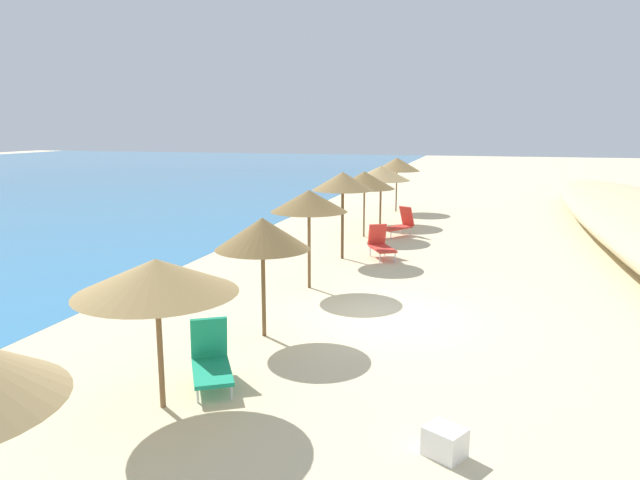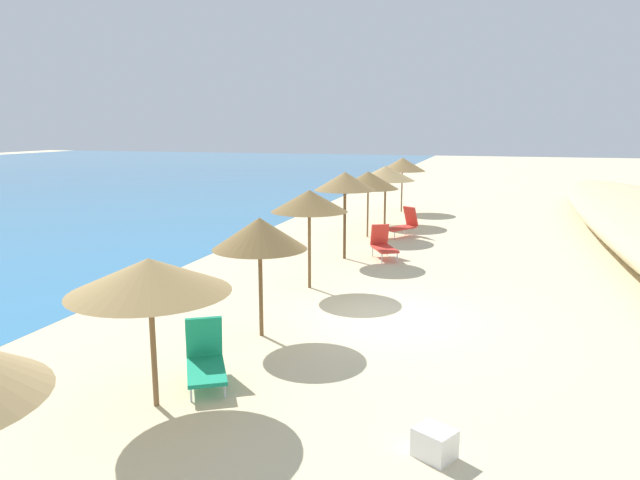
{
  "view_description": "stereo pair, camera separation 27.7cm",
  "coord_description": "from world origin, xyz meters",
  "px_view_note": "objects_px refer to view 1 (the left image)",
  "views": [
    {
      "loc": [
        -13.15,
        -2.19,
        4.44
      ],
      "look_at": [
        1.72,
        2.06,
        1.44
      ],
      "focal_mm": 32.91,
      "sensor_mm": 36.0,
      "label": 1
    },
    {
      "loc": [
        -13.07,
        -2.45,
        4.44
      ],
      "look_at": [
        1.72,
        2.06,
        1.44
      ],
      "focal_mm": 32.91,
      "sensor_mm": 36.0,
      "label": 2
    }
  ],
  "objects_px": {
    "beach_umbrella_4": "(262,234)",
    "lounge_chair_2": "(211,359)",
    "beach_umbrella_8": "(381,173)",
    "lounge_chair_0": "(400,224)",
    "beach_umbrella_3": "(156,276)",
    "lounge_chair_1": "(381,244)",
    "beach_umbrella_6": "(343,181)",
    "beach_umbrella_7": "(365,180)",
    "cooler_box": "(445,442)",
    "beach_umbrella_9": "(397,164)",
    "beach_umbrella_5": "(309,201)"
  },
  "relations": [
    {
      "from": "beach_umbrella_6",
      "to": "cooler_box",
      "type": "bearing_deg",
      "value": -159.66
    },
    {
      "from": "beach_umbrella_4",
      "to": "beach_umbrella_7",
      "type": "distance_m",
      "value": 11.97
    },
    {
      "from": "beach_umbrella_9",
      "to": "lounge_chair_1",
      "type": "distance_m",
      "value": 11.61
    },
    {
      "from": "beach_umbrella_3",
      "to": "lounge_chair_0",
      "type": "height_order",
      "value": "beach_umbrella_3"
    },
    {
      "from": "beach_umbrella_3",
      "to": "cooler_box",
      "type": "bearing_deg",
      "value": -92.78
    },
    {
      "from": "beach_umbrella_4",
      "to": "beach_umbrella_6",
      "type": "relative_size",
      "value": 0.87
    },
    {
      "from": "beach_umbrella_7",
      "to": "cooler_box",
      "type": "bearing_deg",
      "value": -164.37
    },
    {
      "from": "beach_umbrella_9",
      "to": "cooler_box",
      "type": "height_order",
      "value": "beach_umbrella_9"
    },
    {
      "from": "lounge_chair_1",
      "to": "lounge_chair_2",
      "type": "bearing_deg",
      "value": 55.78
    },
    {
      "from": "beach_umbrella_7",
      "to": "beach_umbrella_9",
      "type": "xyz_separation_m",
      "value": [
        7.64,
        -0.16,
        0.17
      ]
    },
    {
      "from": "beach_umbrella_5",
      "to": "lounge_chair_1",
      "type": "relative_size",
      "value": 1.85
    },
    {
      "from": "beach_umbrella_9",
      "to": "beach_umbrella_7",
      "type": "bearing_deg",
      "value": 178.8
    },
    {
      "from": "beach_umbrella_4",
      "to": "beach_umbrella_9",
      "type": "distance_m",
      "value": 19.61
    },
    {
      "from": "cooler_box",
      "to": "beach_umbrella_3",
      "type": "bearing_deg",
      "value": 87.22
    },
    {
      "from": "beach_umbrella_3",
      "to": "lounge_chair_1",
      "type": "height_order",
      "value": "beach_umbrella_3"
    },
    {
      "from": "cooler_box",
      "to": "beach_umbrella_4",
      "type": "bearing_deg",
      "value": 47.68
    },
    {
      "from": "lounge_chair_2",
      "to": "cooler_box",
      "type": "bearing_deg",
      "value": 132.74
    },
    {
      "from": "beach_umbrella_8",
      "to": "beach_umbrella_4",
      "type": "bearing_deg",
      "value": -179.12
    },
    {
      "from": "beach_umbrella_4",
      "to": "lounge_chair_1",
      "type": "relative_size",
      "value": 1.74
    },
    {
      "from": "beach_umbrella_3",
      "to": "lounge_chair_0",
      "type": "relative_size",
      "value": 1.56
    },
    {
      "from": "beach_umbrella_7",
      "to": "beach_umbrella_8",
      "type": "bearing_deg",
      "value": -1.0
    },
    {
      "from": "lounge_chair_2",
      "to": "beach_umbrella_3",
      "type": "bearing_deg",
      "value": 41.17
    },
    {
      "from": "beach_umbrella_4",
      "to": "lounge_chair_1",
      "type": "xyz_separation_m",
      "value": [
        8.24,
        -1.06,
        -1.75
      ]
    },
    {
      "from": "beach_umbrella_9",
      "to": "lounge_chair_1",
      "type": "bearing_deg",
      "value": -173.97
    },
    {
      "from": "beach_umbrella_6",
      "to": "cooler_box",
      "type": "xyz_separation_m",
      "value": [
        -11.53,
        -4.28,
        -2.43
      ]
    },
    {
      "from": "lounge_chair_1",
      "to": "lounge_chair_2",
      "type": "distance_m",
      "value": 10.76
    },
    {
      "from": "beach_umbrella_6",
      "to": "beach_umbrella_7",
      "type": "bearing_deg",
      "value": 1.53
    },
    {
      "from": "beach_umbrella_6",
      "to": "lounge_chair_0",
      "type": "xyz_separation_m",
      "value": [
        4.69,
        -1.28,
        -2.13
      ]
    },
    {
      "from": "lounge_chair_0",
      "to": "lounge_chair_2",
      "type": "xyz_separation_m",
      "value": [
        -14.96,
        1.12,
        -0.07
      ]
    },
    {
      "from": "beach_umbrella_8",
      "to": "beach_umbrella_3",
      "type": "bearing_deg",
      "value": 179.56
    },
    {
      "from": "beach_umbrella_8",
      "to": "beach_umbrella_9",
      "type": "relative_size",
      "value": 0.95
    },
    {
      "from": "beach_umbrella_7",
      "to": "beach_umbrella_4",
      "type": "bearing_deg",
      "value": -178.58
    },
    {
      "from": "beach_umbrella_6",
      "to": "lounge_chair_1",
      "type": "height_order",
      "value": "beach_umbrella_6"
    },
    {
      "from": "lounge_chair_2",
      "to": "lounge_chair_0",
      "type": "bearing_deg",
      "value": -124.61
    },
    {
      "from": "beach_umbrella_5",
      "to": "cooler_box",
      "type": "height_order",
      "value": "beach_umbrella_5"
    },
    {
      "from": "beach_umbrella_3",
      "to": "beach_umbrella_7",
      "type": "xyz_separation_m",
      "value": [
        15.47,
        -0.08,
        0.15
      ]
    },
    {
      "from": "lounge_chair_1",
      "to": "lounge_chair_2",
      "type": "relative_size",
      "value": 1.02
    },
    {
      "from": "beach_umbrella_7",
      "to": "lounge_chair_2",
      "type": "xyz_separation_m",
      "value": [
        -14.43,
        -0.26,
        -1.89
      ]
    },
    {
      "from": "lounge_chair_0",
      "to": "beach_umbrella_9",
      "type": "bearing_deg",
      "value": -48.52
    },
    {
      "from": "lounge_chair_0",
      "to": "cooler_box",
      "type": "xyz_separation_m",
      "value": [
        -16.22,
        -3.0,
        -0.3
      ]
    },
    {
      "from": "beach_umbrella_3",
      "to": "lounge_chair_2",
      "type": "height_order",
      "value": "beach_umbrella_3"
    },
    {
      "from": "beach_umbrella_7",
      "to": "cooler_box",
      "type": "distance_m",
      "value": 16.43
    },
    {
      "from": "lounge_chair_2",
      "to": "beach_umbrella_7",
      "type": "bearing_deg",
      "value": -119.27
    },
    {
      "from": "beach_umbrella_8",
      "to": "lounge_chair_0",
      "type": "bearing_deg",
      "value": -155.51
    },
    {
      "from": "lounge_chair_0",
      "to": "cooler_box",
      "type": "relative_size",
      "value": 3.16
    },
    {
      "from": "beach_umbrella_7",
      "to": "beach_umbrella_9",
      "type": "height_order",
      "value": "beach_umbrella_9"
    },
    {
      "from": "lounge_chair_1",
      "to": "cooler_box",
      "type": "height_order",
      "value": "lounge_chair_1"
    },
    {
      "from": "beach_umbrella_6",
      "to": "beach_umbrella_7",
      "type": "distance_m",
      "value": 4.17
    },
    {
      "from": "beach_umbrella_3",
      "to": "beach_umbrella_8",
      "type": "relative_size",
      "value": 0.94
    },
    {
      "from": "beach_umbrella_4",
      "to": "lounge_chair_2",
      "type": "xyz_separation_m",
      "value": [
        -2.47,
        0.03,
        -1.8
      ]
    }
  ]
}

